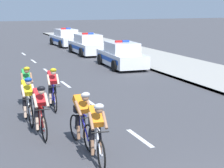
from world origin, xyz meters
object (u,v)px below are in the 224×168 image
object	(u,v)px
cyclist_fourth	(28,99)
police_car_nearest	(121,56)
cyclist_third	(40,110)
police_car_third	(66,38)
police_car_second	(88,45)
cyclist_second	(82,117)
cyclist_fifth	(53,87)
cyclist_lead	(96,131)
cyclist_sixth	(27,86)

from	to	relation	value
cyclist_fourth	police_car_nearest	world-z (taller)	police_car_nearest
cyclist_fourth	cyclist_third	bearing A→B (deg)	-85.29
cyclist_fourth	police_car_third	xyz separation A→B (m)	(7.07, 21.70, -0.11)
cyclist_fourth	police_car_second	distance (m)	17.06
cyclist_second	cyclist_third	xyz separation A→B (m)	(-0.86, 1.17, 0.00)
police_car_third	cyclist_fifth	bearing A→B (deg)	-106.32
cyclist_third	police_car_third	distance (m)	24.10
cyclist_lead	cyclist_fourth	xyz separation A→B (m)	(-0.96, 3.74, 0.00)
cyclist_lead	cyclist_fourth	distance (m)	3.86
cyclist_fifth	cyclist_lead	bearing A→B (deg)	-91.89
cyclist_lead	cyclist_fourth	bearing A→B (deg)	104.42
cyclist_sixth	police_car_third	size ratio (longest dim) A/B	0.39
cyclist_lead	cyclist_fourth	world-z (taller)	same
cyclist_second	cyclist_third	bearing A→B (deg)	126.36
cyclist_third	cyclist_fourth	distance (m)	1.37
cyclist_lead	police_car_second	world-z (taller)	police_car_second
cyclist_fourth	police_car_third	size ratio (longest dim) A/B	0.39
police_car_third	cyclist_fourth	bearing A→B (deg)	-108.05
cyclist_fourth	cyclist_sixth	size ratio (longest dim) A/B	1.00
cyclist_lead	cyclist_third	world-z (taller)	same
cyclist_third	police_car_second	world-z (taller)	police_car_second
cyclist_fourth	police_car_nearest	size ratio (longest dim) A/B	0.38
cyclist_sixth	cyclist_fourth	bearing A→B (deg)	-98.79
police_car_second	cyclist_sixth	bearing A→B (deg)	-116.65
police_car_second	cyclist_fifth	bearing A→B (deg)	-112.84
cyclist_third	cyclist_sixth	distance (m)	3.45
cyclist_second	cyclist_sixth	xyz separation A→B (m)	(-0.66, 4.62, 0.00)
cyclist_fourth	police_car_nearest	xyz separation A→B (m)	(7.07, 9.12, -0.11)
cyclist_lead	cyclist_sixth	world-z (taller)	same
cyclist_fourth	cyclist_fifth	xyz separation A→B (m)	(1.13, 1.42, 0.00)
cyclist_fourth	police_car_second	xyz separation A→B (m)	(7.07, 15.53, -0.11)
cyclist_third	police_car_second	bearing A→B (deg)	67.61
police_car_second	police_car_third	world-z (taller)	same
police_car_nearest	police_car_third	xyz separation A→B (m)	(0.00, 12.58, 0.00)
cyclist_lead	police_car_third	size ratio (longest dim) A/B	0.38
police_car_nearest	police_car_third	distance (m)	12.58
cyclist_second	cyclist_third	distance (m)	1.46
cyclist_fifth	cyclist_third	bearing A→B (deg)	-110.06
cyclist_lead	police_car_nearest	bearing A→B (deg)	64.60
cyclist_fifth	police_car_third	xyz separation A→B (m)	(5.94, 20.28, -0.11)
cyclist_lead	police_car_second	size ratio (longest dim) A/B	0.39
cyclist_fourth	cyclist_lead	bearing A→B (deg)	-75.58
cyclist_fifth	police_car_third	size ratio (longest dim) A/B	0.39
cyclist_fifth	police_car_second	size ratio (longest dim) A/B	0.39
cyclist_fifth	police_car_nearest	bearing A→B (deg)	52.36
cyclist_sixth	police_car_nearest	bearing A→B (deg)	46.25
cyclist_third	cyclist_fourth	size ratio (longest dim) A/B	1.00
cyclist_fourth	police_car_second	size ratio (longest dim) A/B	0.39
police_car_second	police_car_third	size ratio (longest dim) A/B	0.99
cyclist_second	police_car_nearest	size ratio (longest dim) A/B	0.38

